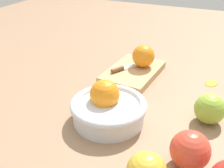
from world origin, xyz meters
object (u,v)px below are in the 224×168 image
Objects in this scene: cutting_board at (133,72)px; knife at (125,67)px; bowl at (108,107)px; apple_front_left_3 at (190,150)px; apple_front_center at (210,109)px; orange_on_board at (143,56)px.

knife is (-0.01, 0.03, 0.02)m from cutting_board.
cutting_board is at bearing 5.98° from bowl.
knife is 0.42m from apple_front_left_3.
knife is 1.95× the size of apple_front_center.
bowl is 1.29× the size of knife.
apple_front_left_3 is (-0.17, 0.02, 0.00)m from apple_front_center.
apple_front_center reaches higher than knife.
apple_front_center is 0.17m from apple_front_left_3.
orange_on_board is 0.31m from apple_front_center.
bowl is 2.55× the size of orange_on_board.
knife is at bearing 11.82° from bowl.
apple_front_center is (-0.20, -0.23, -0.02)m from orange_on_board.
bowl is at bearing -168.18° from knife.
orange_on_board reaches higher than apple_front_left_3.
bowl is 2.37× the size of apple_front_left_3.
bowl is 0.22m from apple_front_left_3.
apple_front_center is 0.94× the size of apple_front_left_3.
knife is 1.84× the size of apple_front_left_3.
cutting_board is 1.53× the size of knife.
apple_front_center reaches higher than cutting_board.
cutting_board is 0.03m from knife.
orange_on_board is at bearing -32.40° from cutting_board.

